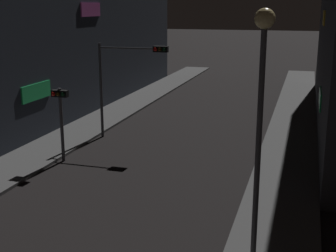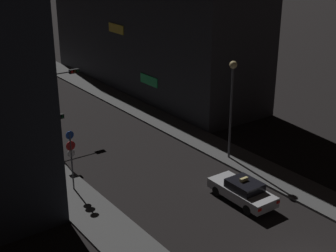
{
  "view_description": "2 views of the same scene",
  "coord_description": "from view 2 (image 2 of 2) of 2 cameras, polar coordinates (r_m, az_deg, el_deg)",
  "views": [
    {
      "loc": [
        6.66,
        -0.57,
        7.3
      ],
      "look_at": [
        1.16,
        17.87,
        2.36
      ],
      "focal_mm": 50.06,
      "sensor_mm": 36.0,
      "label": 1
    },
    {
      "loc": [
        -16.66,
        -11.33,
        14.89
      ],
      "look_at": [
        1.13,
        13.19,
        3.11
      ],
      "focal_mm": 51.41,
      "sensor_mm": 36.0,
      "label": 2
    }
  ],
  "objects": [
    {
      "name": "building_facade_right",
      "position": [
        51.07,
        -2.37,
        12.53
      ],
      "size": [
        7.73,
        28.95,
        14.34
      ],
      "color": "#333338",
      "rests_on": "ground_plane"
    },
    {
      "name": "taxi",
      "position": [
        29.61,
        8.83,
        -7.59
      ],
      "size": [
        1.84,
        4.46,
        1.62
      ],
      "color": "#B7B7BC",
      "rests_on": "ground_plane"
    },
    {
      "name": "sign_pole_left",
      "position": [
        30.24,
        -11.4,
        -3.33
      ],
      "size": [
        0.61,
        0.1,
        3.95
      ],
      "color": "#47474C",
      "rests_on": "sidewalk_left"
    },
    {
      "name": "traffic_light_overhead",
      "position": [
        38.81,
        -13.67,
        4.12
      ],
      "size": [
        4.01,
        0.42,
        5.34
      ],
      "color": "#47474C",
      "rests_on": "ground_plane"
    },
    {
      "name": "sidewalk_left",
      "position": [
        41.88,
        -18.88,
        -0.68
      ],
      "size": [
        2.84,
        56.75,
        0.14
      ],
      "primitive_type": "cube",
      "color": "#4C4C4C",
      "rests_on": "ground_plane"
    },
    {
      "name": "traffic_light_left_kerb",
      "position": [
        34.67,
        -12.78,
        -0.11
      ],
      "size": [
        0.8,
        0.42,
        3.58
      ],
      "color": "#47474C",
      "rests_on": "ground_plane"
    },
    {
      "name": "street_lamp_near_block",
      "position": [
        33.48,
        7.59,
        4.11
      ],
      "size": [
        0.54,
        0.54,
        7.12
      ],
      "color": "#47474C",
      "rests_on": "sidewalk_right"
    },
    {
      "name": "sidewalk_right",
      "position": [
        46.44,
        -4.65,
        2.56
      ],
      "size": [
        2.84,
        56.75,
        0.14
      ],
      "primitive_type": "cube",
      "color": "#4C4C4C",
      "rests_on": "ground_plane"
    }
  ]
}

